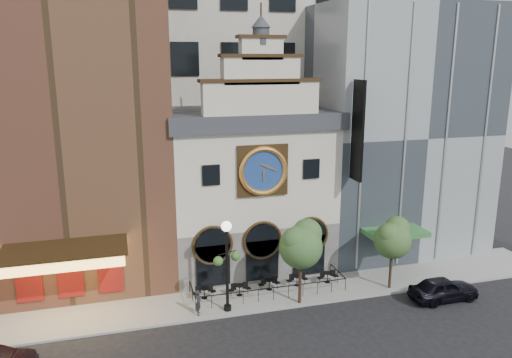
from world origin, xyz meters
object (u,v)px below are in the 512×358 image
object	(u,v)px
bistro_2	(269,284)
bistro_3	(297,280)
car_right	(444,289)
bistro_1	(239,289)
bistro_0	(204,292)
bistro_4	(328,277)
tree_right	(393,237)
pedestrian	(198,302)
tree_left	(301,243)
lamppost	(227,256)

from	to	relation	value
bistro_2	bistro_3	distance (m)	2.12
bistro_3	car_right	distance (m)	10.00
car_right	bistro_1	bearing A→B (deg)	72.02
car_right	bistro_0	bearing A→B (deg)	73.85
bistro_4	tree_right	size ratio (longest dim) A/B	0.31
bistro_1	car_right	xyz separation A→B (m)	(13.29, -4.12, 0.20)
pedestrian	bistro_3	bearing A→B (deg)	-61.65
bistro_2	bistro_4	distance (m)	4.43
bistro_3	pedestrian	world-z (taller)	pedestrian
pedestrian	bistro_1	bearing A→B (deg)	-47.42
bistro_2	tree_left	world-z (taller)	tree_left
pedestrian	tree_left	world-z (taller)	tree_left
bistro_3	tree_right	distance (m)	7.39
bistro_2	tree_right	xyz separation A→B (m)	(8.39, -1.98, 3.32)
bistro_0	bistro_2	distance (m)	4.64
tree_right	bistro_0	bearing A→B (deg)	171.63
lamppost	car_right	bearing A→B (deg)	-31.22
bistro_0	bistro_2	bearing A→B (deg)	0.76
bistro_4	car_right	distance (m)	7.93
bistro_3	pedestrian	xyz separation A→B (m)	(-7.48, -2.21, 0.37)
bistro_1	tree_left	size ratio (longest dim) A/B	0.28
bistro_0	lamppost	distance (m)	4.03
lamppost	tree_right	world-z (taller)	lamppost
bistro_0	car_right	world-z (taller)	car_right
bistro_3	bistro_1	bearing A→B (deg)	-175.44
bistro_2	tree_right	bearing A→B (deg)	-13.27
tree_right	car_right	bearing A→B (deg)	-41.99
bistro_0	tree_right	bearing A→B (deg)	-8.37
bistro_2	bistro_3	xyz separation A→B (m)	(2.12, 0.08, 0.00)
bistro_2	lamppost	distance (m)	5.21
bistro_3	tree_left	xyz separation A→B (m)	(-0.67, -2.41, 3.72)
bistro_2	bistro_1	bearing A→B (deg)	-173.24
tree_right	tree_left	bearing A→B (deg)	-177.12
tree_right	bistro_3	bearing A→B (deg)	161.80
tree_right	bistro_2	bearing A→B (deg)	166.73
bistro_0	bistro_3	size ratio (longest dim) A/B	1.00
bistro_3	lamppost	bearing A→B (deg)	-158.82
bistro_0	bistro_4	distance (m)	9.07
bistro_2	lamppost	bearing A→B (deg)	-149.00
bistro_2	lamppost	size ratio (longest dim) A/B	0.26
bistro_1	bistro_4	bearing A→B (deg)	1.94
bistro_4	bistro_3	bearing A→B (deg)	176.99
bistro_2	bistro_4	bearing A→B (deg)	-0.50
bistro_3	bistro_4	size ratio (longest dim) A/B	1.00
bistro_0	bistro_4	xyz separation A→B (m)	(9.07, 0.02, 0.00)
car_right	lamppost	distance (m)	15.03
bistro_4	tree_right	world-z (taller)	tree_right
bistro_0	lamppost	world-z (taller)	lamppost
bistro_2	tree_left	xyz separation A→B (m)	(1.45, -2.33, 3.72)
car_right	pedestrian	xyz separation A→B (m)	(-16.42, 2.26, 0.17)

